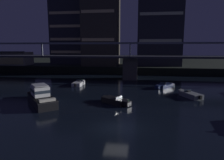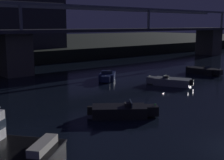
# 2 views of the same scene
# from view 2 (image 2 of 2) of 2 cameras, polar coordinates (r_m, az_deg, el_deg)

# --- Properties ---
(river_bridge) EXTENTS (95.54, 6.40, 9.38)m
(river_bridge) POSITION_cam_2_polar(r_m,az_deg,el_deg) (42.25, -18.08, 6.97)
(river_bridge) COLOR #4C4944
(river_bridge) RESTS_ON ground
(speedboat_near_center) EXTENTS (4.71, 3.96, 1.16)m
(speedboat_near_center) POSITION_cam_2_polar(r_m,az_deg,el_deg) (22.38, 1.91, -5.85)
(speedboat_near_center) COLOR black
(speedboat_near_center) RESTS_ON ground
(speedboat_near_right) EXTENTS (4.31, 4.46, 1.16)m
(speedboat_near_right) POSITION_cam_2_polar(r_m,az_deg,el_deg) (37.34, -0.88, 0.74)
(speedboat_near_right) COLOR #19234C
(speedboat_near_right) RESTS_ON ground
(speedboat_mid_left) EXTENTS (3.33, 4.98, 1.16)m
(speedboat_mid_left) POSITION_cam_2_polar(r_m,az_deg,el_deg) (34.36, 10.87, -0.29)
(speedboat_mid_left) COLOR gray
(speedboat_mid_left) RESTS_ON ground
(speedboat_mid_center) EXTENTS (2.15, 5.23, 1.16)m
(speedboat_mid_center) POSITION_cam_2_polar(r_m,az_deg,el_deg) (43.47, 16.73, 1.67)
(speedboat_mid_center) COLOR black
(speedboat_mid_center) RESTS_ON ground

